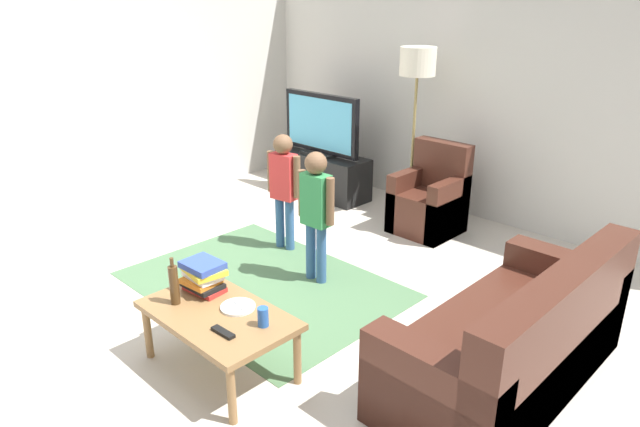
% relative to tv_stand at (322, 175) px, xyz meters
% --- Properties ---
extents(ground, '(7.80, 7.80, 0.00)m').
position_rel_tv_stand_xyz_m(ground, '(1.63, -2.30, -0.24)').
color(ground, beige).
extents(wall_back, '(6.00, 0.12, 2.70)m').
position_rel_tv_stand_xyz_m(wall_back, '(1.63, 0.70, 1.11)').
color(wall_back, silver).
rests_on(wall_back, ground).
extents(wall_left, '(0.12, 6.00, 2.70)m').
position_rel_tv_stand_xyz_m(wall_left, '(-1.37, -2.30, 1.11)').
color(wall_left, silver).
rests_on(wall_left, ground).
extents(area_rug, '(2.20, 1.60, 0.01)m').
position_rel_tv_stand_xyz_m(area_rug, '(1.26, -2.00, -0.24)').
color(area_rug, '#4C724C').
rests_on(area_rug, ground).
extents(tv_stand, '(1.20, 0.44, 0.50)m').
position_rel_tv_stand_xyz_m(tv_stand, '(0.00, 0.00, 0.00)').
color(tv_stand, black).
rests_on(tv_stand, ground).
extents(tv, '(1.10, 0.28, 0.71)m').
position_rel_tv_stand_xyz_m(tv, '(-0.00, -0.02, 0.60)').
color(tv, black).
rests_on(tv, tv_stand).
extents(couch, '(0.80, 1.80, 0.86)m').
position_rel_tv_stand_xyz_m(couch, '(3.37, -1.77, 0.05)').
color(couch, '#472319').
rests_on(couch, ground).
extents(armchair, '(0.60, 0.60, 0.90)m').
position_rel_tv_stand_xyz_m(armchair, '(1.57, -0.04, 0.05)').
color(armchair, '#472319').
rests_on(armchair, ground).
extents(floor_lamp, '(0.36, 0.36, 1.78)m').
position_rel_tv_stand_xyz_m(floor_lamp, '(1.18, 0.15, 1.30)').
color(floor_lamp, '#262626').
rests_on(floor_lamp, ground).
extents(child_near_tv, '(0.37, 0.18, 1.10)m').
position_rel_tv_stand_xyz_m(child_near_tv, '(0.85, -1.37, 0.42)').
color(child_near_tv, '#33598C').
rests_on(child_near_tv, ground).
extents(child_center, '(0.37, 0.18, 1.11)m').
position_rel_tv_stand_xyz_m(child_center, '(1.52, -1.63, 0.43)').
color(child_center, '#33598C').
rests_on(child_center, ground).
extents(coffee_table, '(1.00, 0.60, 0.42)m').
position_rel_tv_stand_xyz_m(coffee_table, '(1.96, -2.93, 0.13)').
color(coffee_table, olive).
rests_on(coffee_table, ground).
extents(book_stack, '(0.31, 0.26, 0.21)m').
position_rel_tv_stand_xyz_m(book_stack, '(1.66, -2.83, 0.29)').
color(book_stack, red).
rests_on(book_stack, coffee_table).
extents(bottle, '(0.06, 0.06, 0.32)m').
position_rel_tv_stand_xyz_m(bottle, '(1.68, -3.05, 0.31)').
color(bottle, '#4C3319').
rests_on(bottle, coffee_table).
extents(tv_remote, '(0.17, 0.05, 0.02)m').
position_rel_tv_stand_xyz_m(tv_remote, '(2.18, -3.05, 0.19)').
color(tv_remote, black).
rests_on(tv_remote, coffee_table).
extents(soda_can, '(0.07, 0.07, 0.12)m').
position_rel_tv_stand_xyz_m(soda_can, '(2.28, -2.83, 0.24)').
color(soda_can, '#2659B2').
rests_on(soda_can, coffee_table).
extents(plate, '(0.22, 0.22, 0.02)m').
position_rel_tv_stand_xyz_m(plate, '(2.01, -2.81, 0.18)').
color(plate, white).
rests_on(plate, coffee_table).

